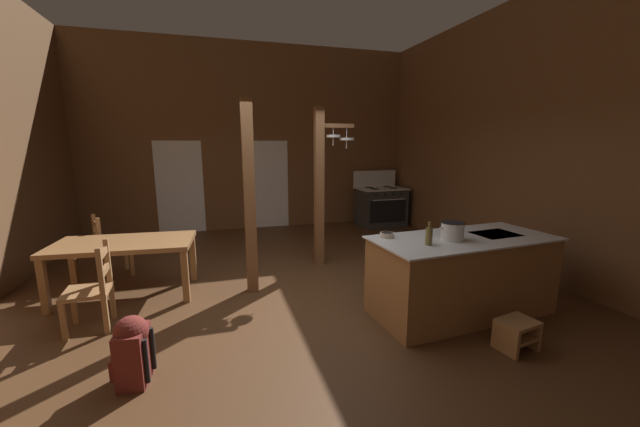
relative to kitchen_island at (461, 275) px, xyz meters
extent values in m
cube|color=#4C301C|center=(-1.82, 0.77, -0.51)|extent=(8.16, 9.54, 0.10)
cube|color=brown|center=(-1.82, 5.21, 1.64)|extent=(8.16, 0.14, 4.20)
cube|color=brown|center=(1.93, 0.77, 1.64)|extent=(0.14, 9.54, 4.20)
cube|color=white|center=(-3.47, 5.14, 0.56)|extent=(1.00, 0.01, 2.05)
cube|color=white|center=(-1.45, 5.14, 0.56)|extent=(0.84, 0.01, 2.05)
cube|color=olive|center=(0.00, 0.00, -0.01)|extent=(2.16, 1.05, 0.91)
cube|color=silver|center=(0.00, 0.00, 0.45)|extent=(2.22, 1.12, 0.02)
cube|color=black|center=(0.47, 0.03, 0.46)|extent=(0.55, 0.44, 0.00)
cube|color=black|center=(-0.03, 0.43, -0.41)|extent=(1.99, 0.19, 0.10)
cube|color=#2F2F2F|center=(1.13, 4.49, -0.01)|extent=(1.12, 0.79, 0.90)
cube|color=black|center=(1.14, 4.11, -0.04)|extent=(0.93, 0.03, 0.52)
cylinder|color=silver|center=(1.14, 4.08, 0.24)|extent=(0.83, 0.05, 0.02)
cube|color=silver|center=(1.13, 4.49, 0.45)|extent=(1.16, 0.83, 0.03)
cube|color=silver|center=(1.12, 4.85, 0.66)|extent=(1.14, 0.07, 0.40)
cylinder|color=black|center=(1.38, 4.35, 0.47)|extent=(0.21, 0.21, 0.01)
cylinder|color=black|center=(0.89, 4.33, 0.47)|extent=(0.21, 0.21, 0.01)
cylinder|color=black|center=(1.38, 4.65, 0.47)|extent=(0.21, 0.21, 0.01)
cylinder|color=black|center=(0.88, 4.64, 0.47)|extent=(0.21, 0.21, 0.01)
cylinder|color=black|center=(1.47, 4.10, 0.36)|extent=(0.04, 0.03, 0.04)
cylinder|color=black|center=(1.25, 4.09, 0.36)|extent=(0.04, 0.03, 0.04)
cylinder|color=black|center=(1.03, 4.09, 0.36)|extent=(0.04, 0.03, 0.04)
cylinder|color=black|center=(0.81, 4.08, 0.36)|extent=(0.04, 0.03, 0.04)
cube|color=brown|center=(-1.12, 2.15, 0.81)|extent=(0.14, 0.14, 2.55)
cube|color=brown|center=(-0.87, 2.15, 1.81)|extent=(0.64, 0.09, 0.06)
cylinder|color=silver|center=(-0.89, 2.15, 1.74)|extent=(0.01, 0.01, 0.14)
cylinder|color=silver|center=(-0.89, 2.15, 1.65)|extent=(0.22, 0.22, 0.04)
cylinder|color=silver|center=(-0.89, 2.15, 1.57)|extent=(0.02, 0.02, 0.14)
cylinder|color=silver|center=(-0.66, 2.15, 1.71)|extent=(0.01, 0.01, 0.19)
cylinder|color=silver|center=(-0.66, 2.15, 1.60)|extent=(0.23, 0.23, 0.04)
cylinder|color=silver|center=(-0.66, 2.15, 1.52)|extent=(0.02, 0.02, 0.14)
cube|color=brown|center=(-2.31, 1.34, 0.81)|extent=(0.14, 0.14, 2.55)
cube|color=#9E7044|center=(0.02, -0.85, -0.18)|extent=(0.40, 0.33, 0.04)
cube|color=#9E7044|center=(-0.14, -0.87, -0.33)|extent=(0.09, 0.28, 0.26)
cube|color=#9E7044|center=(0.17, -0.82, -0.33)|extent=(0.09, 0.28, 0.26)
cube|color=#9E7044|center=(0.02, -0.85, -0.33)|extent=(0.36, 0.33, 0.03)
cube|color=olive|center=(-3.92, 1.68, 0.25)|extent=(1.76, 1.02, 0.06)
cube|color=olive|center=(-4.68, 2.13, -0.12)|extent=(0.09, 0.09, 0.68)
cube|color=olive|center=(-3.11, 2.01, -0.12)|extent=(0.09, 0.09, 0.68)
cube|color=olive|center=(-4.74, 1.35, -0.12)|extent=(0.09, 0.09, 0.68)
cube|color=olive|center=(-3.16, 1.23, -0.12)|extent=(0.09, 0.09, 0.68)
cube|color=#9E7044|center=(-4.27, 2.56, -0.03)|extent=(0.58, 0.58, 0.04)
cube|color=#9E7044|center=(-4.17, 2.81, -0.26)|extent=(0.07, 0.07, 0.41)
cube|color=#9E7044|center=(-4.02, 2.46, -0.26)|extent=(0.07, 0.07, 0.41)
cube|color=#9E7044|center=(-4.52, 2.66, 0.01)|extent=(0.07, 0.07, 0.95)
cube|color=#9E7044|center=(-4.37, 2.31, 0.01)|extent=(0.07, 0.07, 0.95)
cube|color=#9E7044|center=(-4.44, 2.48, 0.38)|extent=(0.18, 0.36, 0.07)
cube|color=#9E7044|center=(-4.44, 2.48, 0.19)|extent=(0.18, 0.36, 0.07)
cube|color=#9E7044|center=(-4.13, 0.80, -0.03)|extent=(0.47, 0.47, 0.04)
cube|color=#9E7044|center=(-4.31, 0.60, -0.26)|extent=(0.05, 0.05, 0.41)
cube|color=#9E7044|center=(-4.33, 0.98, -0.26)|extent=(0.05, 0.05, 0.41)
cube|color=#9E7044|center=(-3.93, 0.63, 0.01)|extent=(0.05, 0.05, 0.95)
cube|color=#9E7044|center=(-3.95, 1.01, 0.01)|extent=(0.05, 0.05, 0.95)
cube|color=#9E7044|center=(-3.94, 0.82, 0.38)|extent=(0.06, 0.38, 0.07)
cube|color=#9E7044|center=(-3.94, 0.82, 0.19)|extent=(0.06, 0.38, 0.07)
cube|color=maroon|center=(-3.48, -0.32, -0.22)|extent=(0.26, 0.34, 0.48)
cube|color=maroon|center=(-3.61, -0.31, -0.29)|extent=(0.09, 0.23, 0.17)
cylinder|color=black|center=(-3.37, -0.43, -0.22)|extent=(0.04, 0.04, 0.38)
cylinder|color=black|center=(-3.35, -0.24, -0.22)|extent=(0.04, 0.04, 0.38)
sphere|color=maroon|center=(-3.48, -0.32, 0.00)|extent=(0.30, 0.30, 0.27)
cylinder|color=silver|center=(-0.21, -0.06, 0.56)|extent=(0.25, 0.25, 0.20)
cylinder|color=black|center=(-0.21, -0.06, 0.67)|extent=(0.26, 0.26, 0.01)
cylinder|color=silver|center=(-0.35, -0.06, 0.61)|extent=(0.05, 0.02, 0.02)
cylinder|color=silver|center=(-0.07, -0.06, 0.61)|extent=(0.05, 0.02, 0.02)
cylinder|color=#B2A893|center=(-0.86, 0.26, 0.49)|extent=(0.16, 0.16, 0.06)
cylinder|color=black|center=(-0.86, 0.26, 0.52)|extent=(0.13, 0.13, 0.00)
cylinder|color=brown|center=(-0.58, -0.16, 0.56)|extent=(0.08, 0.08, 0.19)
cylinder|color=brown|center=(-0.58, -0.16, 0.68)|extent=(0.03, 0.03, 0.07)
camera|label=1|loc=(-2.76, -3.40, 1.54)|focal=20.23mm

